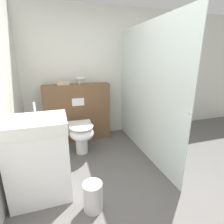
# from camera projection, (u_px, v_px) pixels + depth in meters

# --- Properties ---
(ground_plane) EXTENTS (12.00, 12.00, 0.00)m
(ground_plane) POSITION_uv_depth(u_px,v_px,m) (143.00, 209.00, 1.89)
(ground_plane) COLOR #565451
(wall_back) EXTENTS (8.00, 0.06, 2.50)m
(wall_back) POSITION_uv_depth(u_px,v_px,m) (96.00, 74.00, 3.49)
(wall_back) COLOR silver
(wall_back) RESTS_ON ground_plane
(partition_panel) EXTENTS (1.22, 0.23, 1.10)m
(partition_panel) POSITION_uv_depth(u_px,v_px,m) (78.00, 113.00, 3.36)
(partition_panel) COLOR brown
(partition_panel) RESTS_ON ground_plane
(shower_glass) EXTENTS (0.04, 2.05, 2.08)m
(shower_glass) POSITION_uv_depth(u_px,v_px,m) (146.00, 93.00, 2.75)
(shower_glass) COLOR silver
(shower_glass) RESTS_ON ground_plane
(toilet) EXTENTS (0.39, 0.57, 0.53)m
(toilet) POSITION_uv_depth(u_px,v_px,m) (81.00, 134.00, 2.89)
(toilet) COLOR white
(toilet) RESTS_ON ground_plane
(sink_vanity) EXTENTS (0.65, 0.52, 1.09)m
(sink_vanity) POSITION_uv_depth(u_px,v_px,m) (40.00, 158.00, 1.97)
(sink_vanity) COLOR white
(sink_vanity) RESTS_ON ground_plane
(hair_drier) EXTENTS (0.18, 0.07, 0.14)m
(hair_drier) POSITION_uv_depth(u_px,v_px,m) (81.00, 79.00, 3.17)
(hair_drier) COLOR #B7B7BC
(hair_drier) RESTS_ON partition_panel
(folded_towel) EXTENTS (0.22, 0.18, 0.06)m
(folded_towel) POSITION_uv_depth(u_px,v_px,m) (63.00, 83.00, 3.14)
(folded_towel) COLOR tan
(folded_towel) RESTS_ON partition_panel
(waste_bin) EXTENTS (0.21, 0.21, 0.32)m
(waste_bin) POSITION_uv_depth(u_px,v_px,m) (93.00, 197.00, 1.84)
(waste_bin) COLOR silver
(waste_bin) RESTS_ON ground_plane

